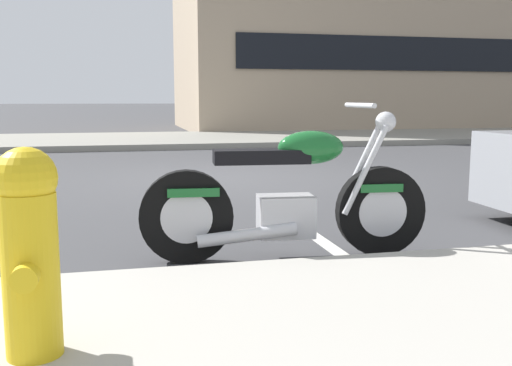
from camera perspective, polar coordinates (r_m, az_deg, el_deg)
The scene contains 4 objects.
ground_plane at distance 8.61m, azimuth -2.43°, elevation 0.53°, with size 260.00×260.00×0.00m, color #3D3D3F.
parking_stall_stripe at distance 4.62m, azimuth 7.38°, elevation -6.28°, with size 0.12×2.20×0.01m, color silver.
parked_motorcycle at distance 4.21m, azimuth 3.22°, elevation -1.61°, with size 2.10×0.62×1.13m.
fire_hydrant at distance 2.45m, azimuth -21.30°, elevation -5.87°, with size 0.24×0.36×0.84m.
Camera 1 is at (-1.58, -8.39, 1.16)m, focal length 40.84 mm.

